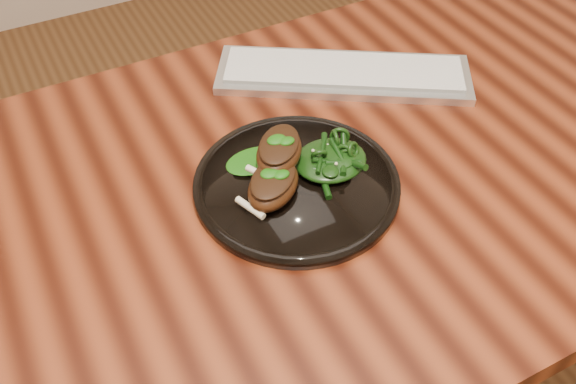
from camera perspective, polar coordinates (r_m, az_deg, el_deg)
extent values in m
cube|color=black|center=(0.95, -0.60, -0.26)|extent=(1.60, 0.80, 0.04)
cylinder|color=#3B1F0D|center=(1.75, 16.43, 6.26)|extent=(0.06, 0.06, 0.71)
cylinder|color=black|center=(0.92, 0.77, 0.63)|extent=(0.30, 0.30, 0.02)
torus|color=black|center=(0.92, 0.77, 0.72)|extent=(0.29, 0.29, 0.01)
cylinder|color=black|center=(0.92, 0.78, 0.86)|extent=(0.20, 0.20, 0.00)
ellipsoid|color=#3B1C0B|center=(0.88, -1.32, 0.59)|extent=(0.12, 0.11, 0.04)
ellipsoid|color=black|center=(0.87, -1.34, 1.31)|extent=(0.11, 0.10, 0.01)
cylinder|color=beige|center=(0.86, -3.37, -1.42)|extent=(0.03, 0.05, 0.01)
ellipsoid|color=#0C4307|center=(0.87, -1.34, 1.59)|extent=(0.03, 0.02, 0.01)
ellipsoid|color=#3B1C0B|center=(0.90, -0.79, 3.58)|extent=(0.11, 0.11, 0.04)
ellipsoid|color=black|center=(0.89, -0.80, 4.29)|extent=(0.10, 0.10, 0.01)
cylinder|color=beige|center=(0.88, -2.43, 1.58)|extent=(0.03, 0.05, 0.01)
ellipsoid|color=#0C4307|center=(0.89, -0.80, 4.56)|extent=(0.03, 0.02, 0.01)
ellipsoid|color=#0C4307|center=(0.94, -3.02, 2.80)|extent=(0.09, 0.06, 0.01)
ellipsoid|color=black|center=(0.93, 3.80, 2.85)|extent=(0.11, 0.09, 0.02)
cube|color=silver|center=(1.14, 4.94, 10.35)|extent=(0.44, 0.34, 0.01)
cube|color=white|center=(1.13, 4.97, 10.80)|extent=(0.40, 0.30, 0.01)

